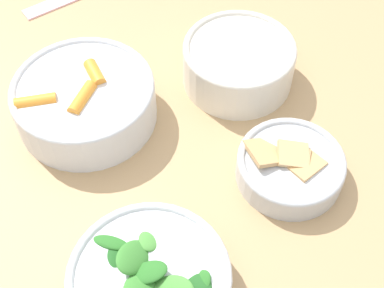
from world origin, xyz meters
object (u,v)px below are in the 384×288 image
object	(u,v)px
bowl_greens	(150,282)
bowl_beans_hotdog	(238,64)
bowl_carrots	(85,100)
bowl_cookies	(290,166)

from	to	relation	value
bowl_greens	bowl_beans_hotdog	xyz separation A→B (m)	(0.26, 0.24, 0.00)
bowl_carrots	bowl_greens	distance (m)	0.28
bowl_cookies	bowl_carrots	bearing A→B (deg)	131.07
bowl_carrots	bowl_beans_hotdog	xyz separation A→B (m)	(0.23, -0.04, -0.00)
bowl_carrots	bowl_greens	size ratio (longest dim) A/B	1.06
bowl_carrots	bowl_beans_hotdog	distance (m)	0.23
bowl_beans_hotdog	bowl_carrots	bearing A→B (deg)	169.91
bowl_carrots	bowl_cookies	distance (m)	0.29
bowl_beans_hotdog	bowl_greens	bearing A→B (deg)	-137.42
bowl_carrots	bowl_cookies	size ratio (longest dim) A/B	1.41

